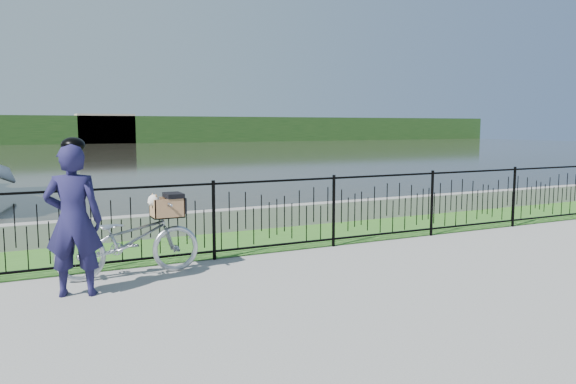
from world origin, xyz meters
TOP-DOWN VIEW (x-y plane):
  - ground at (0.00, 0.00)m, footprint 120.00×120.00m
  - grass_strip at (0.00, 2.60)m, footprint 60.00×2.00m
  - water at (0.00, 33.00)m, footprint 120.00×120.00m
  - quay_wall at (0.00, 3.60)m, footprint 60.00×0.30m
  - fence at (0.00, 1.60)m, footprint 14.00×0.06m
  - far_treeline at (0.00, 60.00)m, footprint 120.00×6.00m
  - far_building_right at (6.00, 58.50)m, footprint 6.00×3.00m
  - bicycle_rig at (-2.25, 1.23)m, footprint 1.80×0.63m
  - cyclist at (-2.97, 0.66)m, footprint 0.72×0.57m

SIDE VIEW (x-z plane):
  - ground at x=0.00m, z-range 0.00..0.00m
  - water at x=0.00m, z-range 0.00..0.00m
  - grass_strip at x=0.00m, z-range 0.00..0.01m
  - quay_wall at x=0.00m, z-range 0.00..0.40m
  - bicycle_rig at x=-2.25m, z-range -0.05..1.02m
  - fence at x=0.00m, z-range 0.00..1.15m
  - cyclist at x=-2.97m, z-range -0.01..1.79m
  - far_treeline at x=0.00m, z-range 0.00..3.00m
  - far_building_right at x=6.00m, z-range 0.00..3.20m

